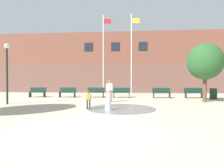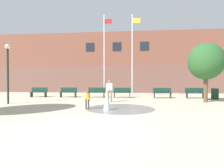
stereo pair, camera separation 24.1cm
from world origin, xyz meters
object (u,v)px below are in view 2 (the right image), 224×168
object	(u,v)px
adult_watching	(110,89)
lamp_post_left_lane	(8,65)
park_bench_under_left_flagpole	(97,92)
child_running	(87,98)
flagpole_left	(104,53)
park_bench_center	(122,92)
park_bench_near_trashcan	(195,93)
flagpole_right	(133,53)
park_bench_left_of_flagpoles	(68,92)
park_bench_far_left	(39,92)
trash_can	(215,94)
street_tree_near_building	(206,62)
park_bench_under_right_flagpole	(162,93)

from	to	relation	value
adult_watching	lamp_post_left_lane	size ratio (longest dim) A/B	0.40
park_bench_under_left_flagpole	child_running	distance (m)	6.75
flagpole_left	park_bench_center	bearing A→B (deg)	-26.54
park_bench_near_trashcan	flagpole_right	bearing A→B (deg)	171.21
park_bench_left_of_flagpoles	lamp_post_left_lane	size ratio (longest dim) A/B	0.40
park_bench_far_left	flagpole_left	distance (m)	7.27
lamp_post_left_lane	trash_can	bearing A→B (deg)	16.00
trash_can	park_bench_under_left_flagpole	bearing A→B (deg)	175.83
park_bench_far_left	flagpole_left	bearing A→B (deg)	9.17
park_bench_far_left	trash_can	world-z (taller)	park_bench_far_left
park_bench_center	street_tree_near_building	bearing A→B (deg)	-25.30
park_bench_left_of_flagpoles	child_running	xyz separation A→B (m)	(3.42, -6.62, 0.10)
park_bench_near_trashcan	lamp_post_left_lane	world-z (taller)	lamp_post_left_lane
street_tree_near_building	flagpole_right	bearing A→B (deg)	143.84
park_bench_left_of_flagpoles	park_bench_under_right_flagpole	distance (m)	8.61
adult_watching	lamp_post_left_lane	world-z (taller)	lamp_post_left_lane
park_bench_center	park_bench_left_of_flagpoles	bearing A→B (deg)	-179.04
trash_can	adult_watching	bearing A→B (deg)	-162.37
park_bench_under_left_flagpole	trash_can	bearing A→B (deg)	-4.17
park_bench_far_left	park_bench_near_trashcan	xyz separation A→B (m)	(14.33, 0.15, 0.00)
park_bench_under_left_flagpole	adult_watching	bearing A→B (deg)	-64.88
trash_can	street_tree_near_building	size ratio (longest dim) A/B	0.21
lamp_post_left_lane	street_tree_near_building	size ratio (longest dim) A/B	0.94
park_bench_center	park_bench_near_trashcan	size ratio (longest dim) A/B	1.00
park_bench_left_of_flagpoles	flagpole_right	distance (m)	7.11
park_bench_center	adult_watching	bearing A→B (deg)	-102.44
adult_watching	flagpole_right	distance (m)	5.67
park_bench_near_trashcan	park_bench_center	bearing A→B (deg)	-179.73
park_bench_far_left	park_bench_center	xyz separation A→B (m)	(7.92, 0.12, 0.00)
flagpole_left	flagpole_right	size ratio (longest dim) A/B	1.00
park_bench_under_right_flagpole	adult_watching	world-z (taller)	adult_watching
child_running	flagpole_left	xyz separation A→B (m)	(-0.13, 7.58, 3.62)
flagpole_right	street_tree_near_building	distance (m)	6.49
park_bench_far_left	trash_can	distance (m)	15.66
flagpole_right	lamp_post_left_lane	world-z (taller)	flagpole_right
park_bench_under_right_flagpole	trash_can	distance (m)	4.20
park_bench_left_of_flagpoles	flagpole_left	bearing A→B (deg)	16.24
flagpole_right	lamp_post_left_lane	size ratio (longest dim) A/B	1.99
park_bench_near_trashcan	park_bench_under_left_flagpole	bearing A→B (deg)	-179.81
adult_watching	street_tree_near_building	xyz separation A→B (m)	(6.85, 0.55, 1.98)
park_bench_near_trashcan	trash_can	bearing A→B (deg)	-30.06
flagpole_left	child_running	bearing A→B (deg)	-88.98
park_bench_far_left	park_bench_center	bearing A→B (deg)	0.89
park_bench_far_left	child_running	bearing A→B (deg)	-46.22
park_bench_under_left_flagpole	flagpole_right	bearing A→B (deg)	14.67
park_bench_near_trashcan	adult_watching	size ratio (longest dim) A/B	1.01
park_bench_far_left	adult_watching	xyz separation A→B (m)	(7.16, -3.31, 0.45)
park_bench_far_left	park_bench_under_right_flagpole	size ratio (longest dim) A/B	1.00
park_bench_under_left_flagpole	park_bench_far_left	bearing A→B (deg)	-178.71
trash_can	park_bench_under_right_flagpole	bearing A→B (deg)	171.25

